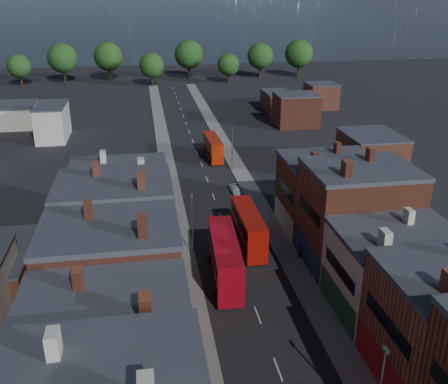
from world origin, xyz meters
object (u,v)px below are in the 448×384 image
object	(u,v)px
bus_2	(213,147)
ped_3	(299,251)
car_2	(219,233)
bus_1	(248,228)
bus_0	(225,258)
ped_1	(186,339)
car_3	(236,190)

from	to	relation	value
bus_2	ped_3	xyz separation A→B (m)	(5.02, -40.59, -1.35)
bus_2	car_2	size ratio (longest dim) A/B	2.49
car_2	bus_1	bearing A→B (deg)	-42.37
bus_0	ped_3	size ratio (longest dim) A/B	7.12
bus_1	ped_1	xyz separation A→B (m)	(-9.78, -18.46, -1.69)
bus_1	car_3	size ratio (longest dim) A/B	3.08
bus_0	ped_1	bearing A→B (deg)	-113.67
ped_3	car_2	bearing A→B (deg)	29.45
bus_1	car_2	xyz separation A→B (m)	(-3.28, 3.17, -2.06)
ped_3	bus_1	bearing A→B (deg)	32.42
bus_1	ped_3	xyz separation A→B (m)	(5.62, -4.15, -1.63)
car_3	ped_1	xyz separation A→B (m)	(-11.50, -36.58, 0.40)
bus_2	car_3	world-z (taller)	bus_2
car_2	ped_1	world-z (taller)	ped_1
bus_2	ped_3	distance (m)	40.92
bus_1	bus_2	distance (m)	36.44
ped_1	ped_3	world-z (taller)	ped_3
bus_2	car_3	xyz separation A→B (m)	(1.12, -18.32, -1.82)
bus_1	car_3	distance (m)	18.32
car_2	ped_3	distance (m)	11.53
bus_2	car_2	world-z (taller)	bus_2
car_2	ped_1	xyz separation A→B (m)	(-6.50, -21.63, 0.37)
car_2	car_3	xyz separation A→B (m)	(5.00, 14.95, -0.04)
bus_0	bus_2	size ratio (longest dim) A/B	1.23
bus_0	ped_1	size ratio (longest dim) A/B	7.64
bus_0	car_2	xyz separation A→B (m)	(1.06, 10.82, -2.30)
ped_1	bus_2	bearing A→B (deg)	-81.92
bus_1	ped_1	distance (m)	20.96
bus_1	car_3	bearing A→B (deg)	84.60
bus_0	car_3	world-z (taller)	bus_0
bus_1	car_2	distance (m)	5.00
bus_2	car_2	distance (m)	33.54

